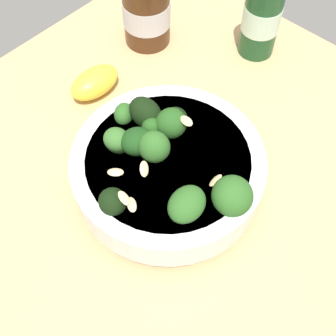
{
  "coord_description": "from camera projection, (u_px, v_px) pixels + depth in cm",
  "views": [
    {
      "loc": [
        21.91,
        -25.97,
        48.14
      ],
      "look_at": [
        2.41,
        -4.71,
        4.0
      ],
      "focal_mm": 47.71,
      "sensor_mm": 36.0,
      "label": 1
    }
  ],
  "objects": [
    {
      "name": "ground_plane",
      "position": [
        178.0,
        163.0,
        0.61
      ],
      "size": [
        64.08,
        64.08,
        4.92
      ],
      "primitive_type": "cube",
      "color": "tan"
    },
    {
      "name": "lemon_wedge",
      "position": [
        94.0,
        83.0,
        0.63
      ],
      "size": [
        4.95,
        7.95,
        3.65
      ],
      "primitive_type": "ellipsoid",
      "rotation": [
        0.0,
        0.0,
        1.52
      ],
      "color": "yellow",
      "rests_on": "ground_plane"
    },
    {
      "name": "bottle_short",
      "position": [
        262.0,
        17.0,
        0.64
      ],
      "size": [
        5.56,
        5.56,
        12.97
      ],
      "color": "#194723",
      "rests_on": "ground_plane"
    },
    {
      "name": "bottle_tall",
      "position": [
        146.0,
        8.0,
        0.66
      ],
      "size": [
        7.22,
        7.22,
        13.19
      ],
      "color": "#472814",
      "rests_on": "ground_plane"
    },
    {
      "name": "bowl_of_broccoli",
      "position": [
        167.0,
        167.0,
        0.53
      ],
      "size": [
        23.29,
        22.67,
        11.0
      ],
      "color": "white",
      "rests_on": "ground_plane"
    }
  ]
}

